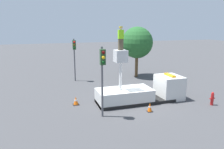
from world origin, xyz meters
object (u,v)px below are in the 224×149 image
fire_hydrant (212,99)px  tree_left_bg (137,43)px  bucket_truck (142,92)px  worker (121,38)px  traffic_cone_curbside (150,107)px  traffic_light_pole (103,68)px  traffic_light_across (74,51)px  traffic_cone_rear (76,101)px

fire_hydrant → tree_left_bg: tree_left_bg is taller
bucket_truck → worker: bearing=180.0°
traffic_cone_curbside → traffic_light_pole: bearing=178.6°
fire_hydrant → worker: bearing=159.6°
traffic_light_across → traffic_light_pole: bearing=-88.0°
worker → bucket_truck: bearing=0.0°
traffic_light_pole → traffic_cone_curbside: size_ratio=7.10×
worker → traffic_cone_curbside: 5.51m
bucket_truck → tree_left_bg: (3.11, 8.13, 3.30)m
tree_left_bg → bucket_truck: bearing=-110.9°
worker → tree_left_bg: bearing=58.5°
traffic_cone_rear → tree_left_bg: bearing=41.2°
traffic_cone_curbside → fire_hydrant: bearing=-3.1°
worker → traffic_cone_rear: size_ratio=2.57×
fire_hydrant → traffic_cone_rear: size_ratio=1.56×
traffic_cone_rear → tree_left_bg: (8.38, 7.34, 3.74)m
traffic_cone_rear → traffic_cone_curbside: traffic_cone_rear is taller
traffic_light_across → traffic_cone_rear: traffic_light_across is taller
traffic_light_pole → fire_hydrant: (8.70, -0.37, -2.87)m
worker → tree_left_bg: (4.98, 8.13, -1.08)m
traffic_light_pole → fire_hydrant: bearing=-2.4°
traffic_light_across → tree_left_bg: bearing=-0.3°
worker → traffic_light_across: 8.69m
worker → traffic_light_pole: 3.40m
bucket_truck → traffic_light_across: 9.53m
bucket_truck → traffic_light_across: (-4.23, 8.16, 2.55)m
traffic_cone_curbside → worker: bearing=123.7°
bucket_truck → fire_hydrant: bearing=-27.2°
traffic_light_pole → traffic_cone_curbside: 4.64m
tree_left_bg → traffic_cone_rear: bearing=-138.8°
traffic_light_pole → traffic_light_across: size_ratio=1.02×
bucket_truck → traffic_cone_curbside: bearing=-100.2°
bucket_truck → traffic_cone_curbside: size_ratio=10.70×
fire_hydrant → traffic_light_pole: bearing=177.6°
worker → traffic_cone_rear: bearing=166.9°
traffic_light_across → fire_hydrant: traffic_light_across is taller
tree_left_bg → traffic_light_across: bearing=179.7°
worker → traffic_light_across: worker is taller
traffic_light_across → fire_hydrant: size_ratio=4.40×
traffic_cone_curbside → tree_left_bg: tree_left_bg is taller
traffic_cone_rear → traffic_cone_curbside: bearing=-31.6°
traffic_cone_rear → bucket_truck: bearing=-8.5°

